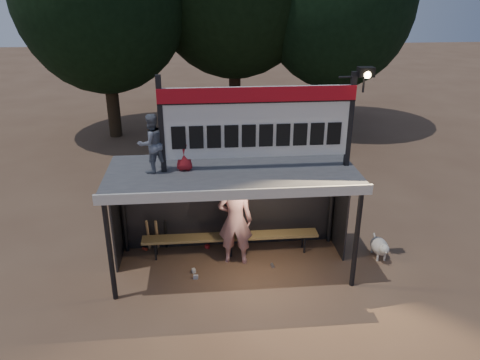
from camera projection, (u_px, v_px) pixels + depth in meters
name	position (u px, v px, depth m)	size (l,w,h in m)	color
ground	(233.00, 267.00, 10.30)	(80.00, 80.00, 0.00)	brown
player	(235.00, 220.00, 10.12)	(0.75, 0.49, 2.06)	silver
child_a	(151.00, 143.00, 9.03)	(0.57, 0.44, 1.17)	slate
child_b	(184.00, 150.00, 9.19)	(0.41, 0.27, 0.84)	#A91A20
dugout_shelter	(231.00, 186.00, 9.81)	(5.10, 2.08, 2.32)	#414144
scoreboard_assembly	(260.00, 120.00, 9.05)	(4.10, 0.27, 1.99)	black
bench	(231.00, 237.00, 10.64)	(4.00, 0.35, 0.48)	olive
dog	(380.00, 247.00, 10.55)	(0.36, 0.81, 0.49)	beige
bats	(157.00, 235.00, 10.74)	(0.48, 0.33, 0.84)	#A37A4C
litter	(202.00, 261.00, 10.43)	(2.97, 1.35, 0.08)	red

